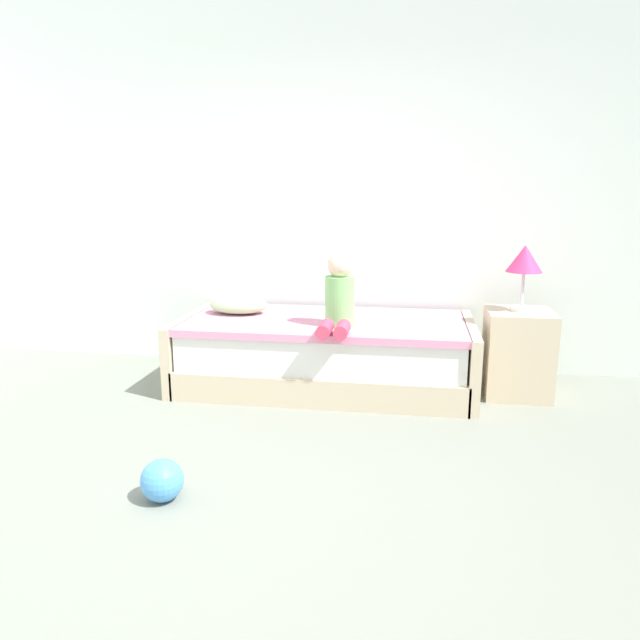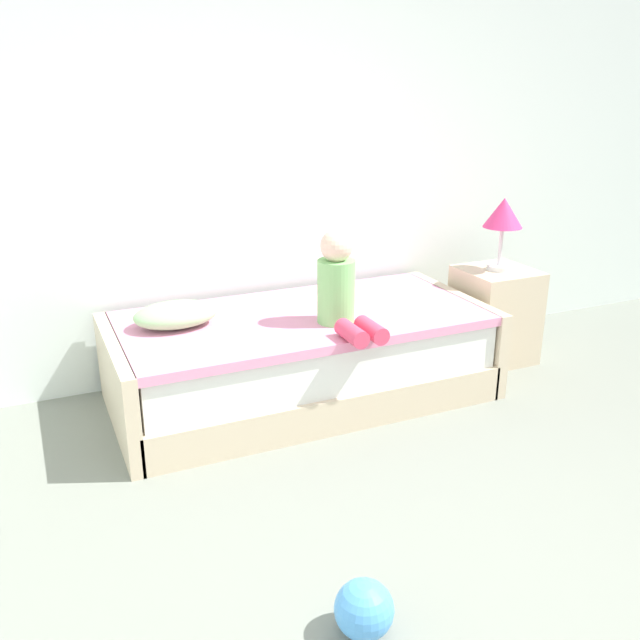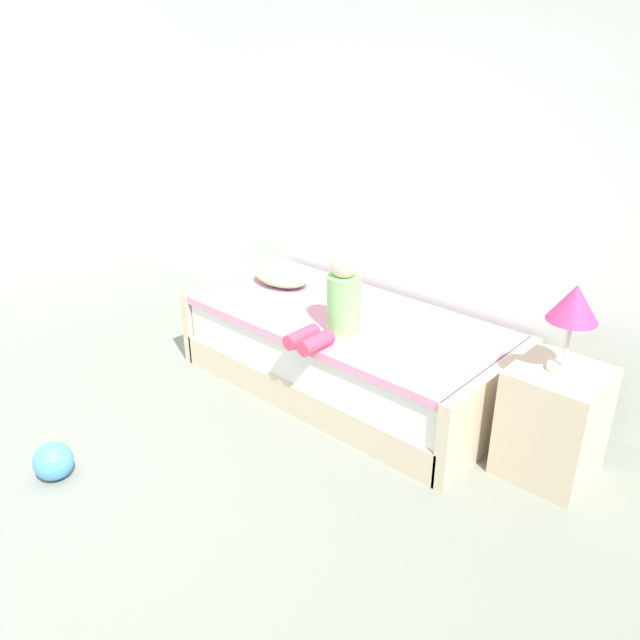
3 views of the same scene
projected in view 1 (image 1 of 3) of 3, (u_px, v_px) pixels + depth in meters
ground_plane at (246, 542)px, 2.41m from camera, size 9.20×9.20×0.00m
wall_rear at (333, 184)px, 4.60m from camera, size 7.20×0.10×2.90m
bed at (325, 353)px, 4.28m from camera, size 2.11×1.00×0.50m
nightstand at (517, 353)px, 4.08m from camera, size 0.44×0.44×0.60m
table_lamp at (524, 262)px, 3.94m from camera, size 0.24×0.24×0.45m
child_figure at (339, 298)px, 3.94m from camera, size 0.20×0.51×0.50m
pillow at (239, 305)px, 4.41m from camera, size 0.44×0.30×0.13m
toy_ball at (162, 480)px, 2.72m from camera, size 0.20×0.20×0.20m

